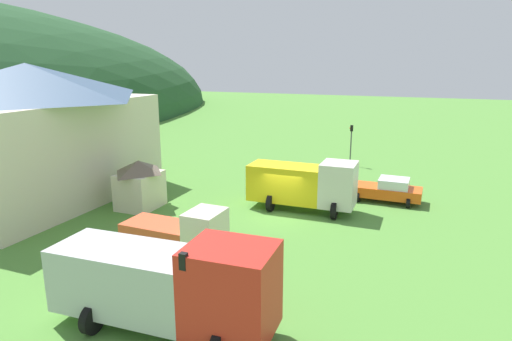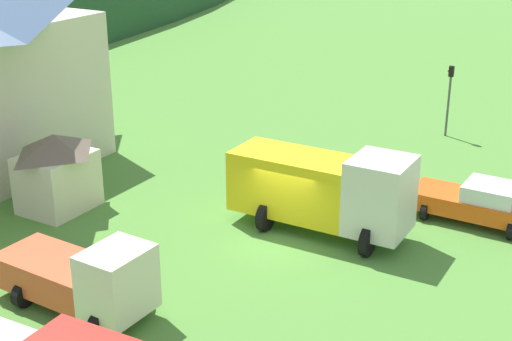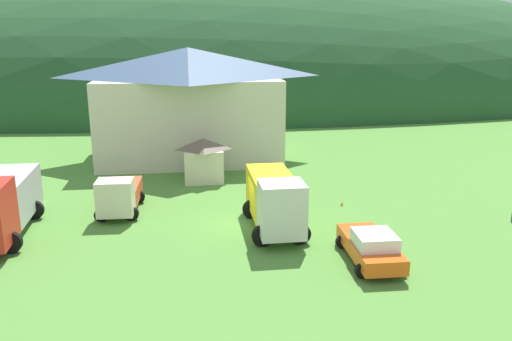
{
  "view_description": "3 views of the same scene",
  "coord_description": "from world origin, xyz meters",
  "px_view_note": "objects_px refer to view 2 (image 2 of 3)",
  "views": [
    {
      "loc": [
        -24.88,
        -8.25,
        9.43
      ],
      "look_at": [
        1.1,
        2.08,
        2.44
      ],
      "focal_mm": 30.88,
      "sensor_mm": 36.0,
      "label": 1
    },
    {
      "loc": [
        -21.35,
        -11.6,
        12.12
      ],
      "look_at": [
        2.22,
        2.27,
        1.58
      ],
      "focal_mm": 51.15,
      "sensor_mm": 36.0,
      "label": 2
    },
    {
      "loc": [
        -2.96,
        -27.81,
        10.64
      ],
      "look_at": [
        1.2,
        4.3,
        1.95
      ],
      "focal_mm": 36.72,
      "sensor_mm": 36.0,
      "label": 3
    }
  ],
  "objects_px": {
    "play_shed_cream": "(56,171)",
    "service_pickup_orange": "(478,202)",
    "traffic_light_east": "(449,93)",
    "flatbed_truck_yellow": "(325,188)",
    "light_truck_cream": "(85,277)",
    "traffic_cone_near_pickup": "(301,174)"
  },
  "relations": [
    {
      "from": "play_shed_cream",
      "to": "service_pickup_orange",
      "type": "bearing_deg",
      "value": -63.81
    },
    {
      "from": "play_shed_cream",
      "to": "service_pickup_orange",
      "type": "relative_size",
      "value": 0.65
    },
    {
      "from": "service_pickup_orange",
      "to": "traffic_light_east",
      "type": "distance_m",
      "value": 10.9
    },
    {
      "from": "flatbed_truck_yellow",
      "to": "service_pickup_orange",
      "type": "bearing_deg",
      "value": 38.41
    },
    {
      "from": "traffic_light_east",
      "to": "light_truck_cream",
      "type": "bearing_deg",
      "value": 168.92
    },
    {
      "from": "light_truck_cream",
      "to": "traffic_light_east",
      "type": "relative_size",
      "value": 1.43
    },
    {
      "from": "flatbed_truck_yellow",
      "to": "traffic_light_east",
      "type": "bearing_deg",
      "value": 87.37
    },
    {
      "from": "play_shed_cream",
      "to": "light_truck_cream",
      "type": "distance_m",
      "value": 8.19
    },
    {
      "from": "play_shed_cream",
      "to": "traffic_cone_near_pickup",
      "type": "xyz_separation_m",
      "value": [
        8.39,
        -6.69,
        -1.64
      ]
    },
    {
      "from": "play_shed_cream",
      "to": "flatbed_truck_yellow",
      "type": "xyz_separation_m",
      "value": [
        3.51,
        -10.18,
        0.14
      ]
    },
    {
      "from": "traffic_cone_near_pickup",
      "to": "light_truck_cream",
      "type": "bearing_deg",
      "value": 178.33
    },
    {
      "from": "light_truck_cream",
      "to": "flatbed_truck_yellow",
      "type": "relative_size",
      "value": 0.78
    },
    {
      "from": "service_pickup_orange",
      "to": "traffic_light_east",
      "type": "xyz_separation_m",
      "value": [
        9.94,
        4.22,
        1.49
      ]
    },
    {
      "from": "play_shed_cream",
      "to": "flatbed_truck_yellow",
      "type": "distance_m",
      "value": 10.77
    },
    {
      "from": "light_truck_cream",
      "to": "flatbed_truck_yellow",
      "type": "height_order",
      "value": "flatbed_truck_yellow"
    },
    {
      "from": "flatbed_truck_yellow",
      "to": "traffic_cone_near_pickup",
      "type": "bearing_deg",
      "value": 125.14
    },
    {
      "from": "light_truck_cream",
      "to": "flatbed_truck_yellow",
      "type": "bearing_deg",
      "value": 67.93
    },
    {
      "from": "play_shed_cream",
      "to": "light_truck_cream",
      "type": "relative_size",
      "value": 0.6
    },
    {
      "from": "traffic_cone_near_pickup",
      "to": "play_shed_cream",
      "type": "bearing_deg",
      "value": 141.45
    },
    {
      "from": "service_pickup_orange",
      "to": "traffic_light_east",
      "type": "relative_size",
      "value": 1.31
    },
    {
      "from": "play_shed_cream",
      "to": "traffic_cone_near_pickup",
      "type": "height_order",
      "value": "play_shed_cream"
    },
    {
      "from": "service_pickup_orange",
      "to": "light_truck_cream",
      "type": "bearing_deg",
      "value": -123.43
    }
  ]
}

